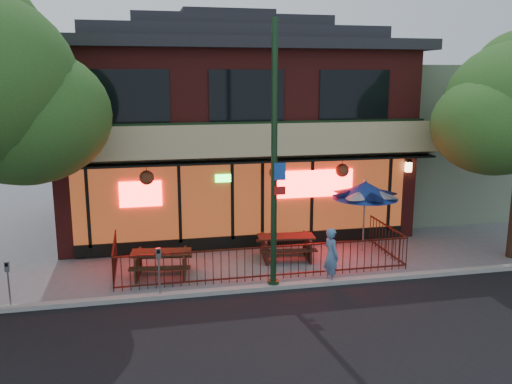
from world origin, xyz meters
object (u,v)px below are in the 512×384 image
patio_umbrella (365,190)px  parking_meter_near (159,264)px  picnic_table_left (161,260)px  parking_meter_far (8,277)px  street_light (274,173)px  picnic_table_right (286,244)px  pedestrian (331,255)px

patio_umbrella → parking_meter_near: bearing=-159.4°
picnic_table_left → parking_meter_near: (-0.12, -1.61, 0.44)m
parking_meter_far → picnic_table_left: bearing=22.4°
street_light → picnic_table_left: size_ratio=3.80×
picnic_table_right → parking_meter_far: (-7.58, -2.23, 0.34)m
picnic_table_left → picnic_table_right: picnic_table_right is taller
pedestrian → parking_meter_far: (-8.26, -0.05, 0.06)m
street_light → picnic_table_right: size_ratio=3.72×
picnic_table_right → pedestrian: pedestrian is taller
parking_meter_near → street_light: bearing=1.5°
parking_meter_near → parking_meter_far: size_ratio=1.09×
pedestrian → parking_meter_far: 8.26m
street_light → parking_meter_near: 3.76m
patio_umbrella → parking_meter_far: bearing=-166.7°
pedestrian → parking_meter_near: pedestrian is taller
patio_umbrella → pedestrian: patio_umbrella is taller
parking_meter_near → parking_meter_far: bearing=178.7°
patio_umbrella → pedestrian: 3.31m
street_light → parking_meter_near: size_ratio=5.21×
street_light → picnic_table_left: 4.24m
picnic_table_right → patio_umbrella: bearing=3.7°
parking_meter_near → pedestrian: bearing=1.6°
picnic_table_right → pedestrian: bearing=-72.6°
pedestrian → street_light: bearing=78.5°
parking_meter_near → patio_umbrella: bearing=20.6°
picnic_table_left → parking_meter_far: parking_meter_far is taller
street_light → parking_meter_far: 7.01m
picnic_table_left → pedestrian: pedestrian is taller
patio_umbrella → parking_meter_near: (-6.62, -2.49, -1.13)m
patio_umbrella → parking_meter_far: size_ratio=1.95×
street_light → parking_meter_near: bearing=-178.5°
street_light → picnic_table_right: bearing=66.8°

